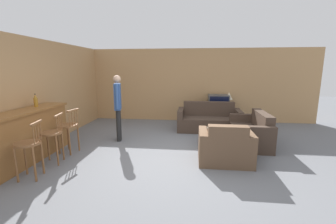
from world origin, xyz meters
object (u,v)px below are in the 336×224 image
Objects in this scene: armchair_near at (225,148)px; tv at (218,101)px; book_on_table at (211,128)px; person_by_window at (118,104)px; couch_far at (209,121)px; coffee_table at (212,133)px; tv_unit at (218,116)px; loveseat_right at (251,133)px; bar_chair_near at (29,147)px; bar_chair_far at (68,128)px; bottle at (36,101)px; bar_chair_mid at (52,136)px; table_lamp at (229,96)px.

tv is at bearing 86.77° from armchair_near.
person_by_window reaches higher than book_on_table.
coffee_table is at bearing -90.62° from couch_far.
loveseat_right is at bearing -73.67° from tv_unit.
bar_chair_near is 5.74m from tv.
book_on_table is at bearing 177.54° from loveseat_right.
loveseat_right is at bearing -51.19° from couch_far.
bar_chair_near is at bearing -110.86° from person_by_window.
armchair_near is 4.74× the size of book_on_table.
bottle is at bearing -169.25° from bar_chair_far.
tv is at bearing 38.17° from person_by_window.
bar_chair_far is 3.41m from coffee_table.
bar_chair_far reaches higher than book_on_table.
loveseat_right reaches higher than tv_unit.
bar_chair_mid is 4.38m from couch_far.
bottle is at bearing -162.56° from book_on_table.
person_by_window is at bearing 156.28° from armchair_near.
armchair_near is 3.40m from tv.
coffee_table is 2.31m from tv_unit.
table_lamp is (0.72, 2.28, 0.65)m from coffee_table.
tv is 5.43m from bottle.
bottle is (-3.91, -1.02, 0.89)m from coffee_table.
tv is 3.10× the size of book_on_table.
bar_chair_mid reaches higher than couch_far.
armchair_near is (3.46, 0.42, -0.26)m from bar_chair_mid.
tv_unit is at bearing 80.59° from coffee_table.
armchair_near is at bearing -0.80° from bottle.
loveseat_right is 2.26m from tv.
loveseat_right is at bearing -2.46° from book_on_table.
bar_chair_far is 3.45m from book_on_table.
armchair_near is at bearing -80.98° from book_on_table.
bottle is (-0.63, 0.48, 0.64)m from bar_chair_mid.
bar_chair_near is 3.92m from coffee_table.
person_by_window reaches higher than tv.
book_on_table is (-0.01, 0.20, 0.07)m from coffee_table.
bar_chair_near is 1.83× the size of table_lamp.
bar_chair_mid and bar_chair_far have the same top height.
tv_unit is 1.79× the size of table_lamp.
bar_chair_near and bar_chair_far have the same top height.
table_lamp is (4.00, 3.19, 0.40)m from bar_chair_far.
bottle reaches higher than tv_unit.
bar_chair_far is 4.50× the size of book_on_table.
book_on_table is (3.26, 1.10, -0.18)m from bar_chair_far.
bar_chair_near is at bearing -146.80° from coffee_table.
bar_chair_near is 0.95× the size of armchair_near.
table_lamp reaches higher than armchair_near.
bar_chair_near reaches higher than armchair_near.
bar_chair_near is 3.57× the size of bottle.
bottle reaches higher than table_lamp.
bar_chair_far is at bearing -164.57° from coffee_table.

